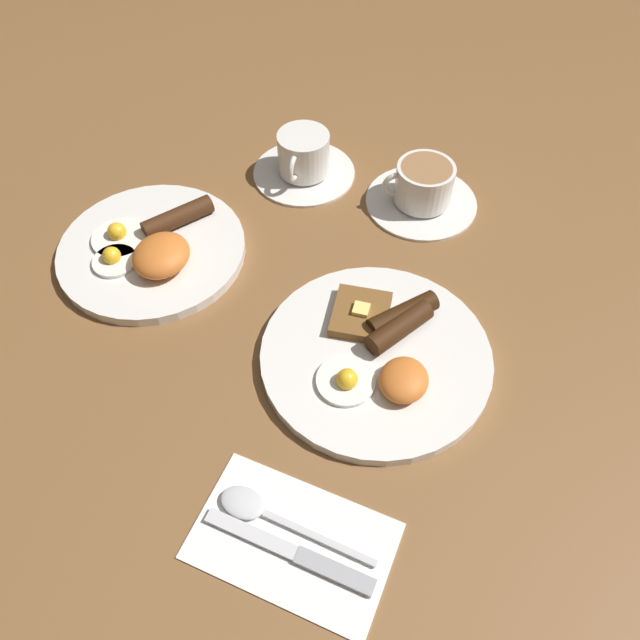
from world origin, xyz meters
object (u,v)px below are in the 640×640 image
teacup_far (304,159)px  spoon (258,510)px  breakfast_plate_far (153,249)px  knife (298,555)px  teacup_near (423,189)px  breakfast_plate_near (378,353)px

teacup_far → spoon: size_ratio=0.91×
teacup_far → breakfast_plate_far: bearing=151.2°
breakfast_plate_far → teacup_far: (0.24, -0.13, 0.02)m
breakfast_plate_far → teacup_far: teacup_far is taller
knife → teacup_near: bearing=-84.9°
teacup_far → knife: teacup_far is taller
spoon → teacup_far: bearing=-69.6°
teacup_far → knife: size_ratio=0.87×
breakfast_plate_far → knife: breakfast_plate_far is taller
teacup_far → knife: (-0.56, -0.21, -0.02)m
breakfast_plate_near → teacup_near: (0.30, 0.03, 0.02)m
breakfast_plate_far → spoon: (-0.29, -0.29, -0.01)m
breakfast_plate_far → teacup_near: size_ratio=1.56×
breakfast_plate_near → teacup_near: size_ratio=1.69×
breakfast_plate_far → teacup_near: (0.24, -0.32, 0.01)m
teacup_near → knife: (-0.56, -0.02, -0.02)m
teacup_near → teacup_far: (0.00, 0.19, 0.00)m
breakfast_plate_far → knife: 0.47m
teacup_far → spoon: (-0.53, -0.16, -0.02)m
breakfast_plate_near → spoon: (-0.23, 0.06, -0.00)m
teacup_near → knife: size_ratio=0.91×
teacup_near → breakfast_plate_near: bearing=-175.1°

